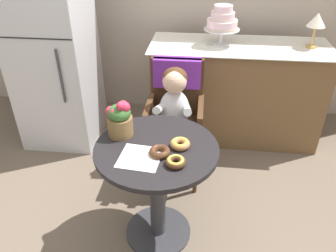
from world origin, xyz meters
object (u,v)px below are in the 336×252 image
(tiered_cake_stand, at_px, (222,21))
(refrigerator, at_px, (53,52))
(seated_child, at_px, (174,108))
(donut_mid, at_px, (180,143))
(wicker_chair, at_px, (176,102))
(cafe_table, at_px, (157,175))
(flower_vase, at_px, (120,118))
(donut_side, at_px, (160,151))
(table_lamp, at_px, (317,21))
(donut_front, at_px, (176,161))

(tiered_cake_stand, relative_size, refrigerator, 0.19)
(seated_child, height_order, donut_mid, seated_child)
(donut_mid, bearing_deg, wicker_chair, 97.09)
(cafe_table, xyz_separation_m, flower_vase, (-0.23, 0.11, 0.33))
(refrigerator, bearing_deg, donut_side, -47.34)
(table_lamp, bearing_deg, cafe_table, -130.82)
(cafe_table, xyz_separation_m, donut_front, (0.12, -0.15, 0.23))
(wicker_chair, xyz_separation_m, table_lamp, (1.08, 0.61, 0.48))
(wicker_chair, distance_m, refrigerator, 1.19)
(donut_front, xyz_separation_m, tiered_cake_stand, (0.25, 1.45, 0.36))
(seated_child, distance_m, refrigerator, 1.24)
(cafe_table, height_order, wicker_chair, wicker_chair)
(cafe_table, height_order, donut_mid, donut_mid)
(donut_mid, height_order, donut_side, donut_mid)
(seated_child, relative_size, donut_side, 6.17)
(flower_vase, bearing_deg, donut_side, -34.23)
(flower_vase, distance_m, table_lamp, 1.84)
(donut_mid, height_order, refrigerator, refrigerator)
(refrigerator, bearing_deg, donut_mid, -42.49)
(seated_child, distance_m, tiered_cake_stand, 0.92)
(donut_front, relative_size, table_lamp, 0.38)
(tiered_cake_stand, bearing_deg, flower_vase, -116.95)
(refrigerator, bearing_deg, tiered_cake_stand, 7.99)
(seated_child, xyz_separation_m, flower_vase, (-0.28, -0.44, 0.16))
(donut_front, bearing_deg, seated_child, 96.13)
(donut_front, distance_m, donut_mid, 0.17)
(table_lamp, bearing_deg, donut_side, -128.66)
(donut_front, bearing_deg, donut_mid, 86.31)
(donut_mid, bearing_deg, flower_vase, 165.93)
(cafe_table, bearing_deg, seated_child, 84.82)
(seated_child, xyz_separation_m, donut_front, (0.07, -0.69, 0.06))
(table_lamp, bearing_deg, flower_vase, -138.55)
(cafe_table, bearing_deg, flower_vase, 155.25)
(donut_side, relative_size, table_lamp, 0.41)
(cafe_table, height_order, tiered_cake_stand, tiered_cake_stand)
(tiered_cake_stand, relative_size, table_lamp, 1.15)
(seated_child, xyz_separation_m, refrigerator, (-1.10, 0.56, 0.17))
(wicker_chair, bearing_deg, donut_mid, -82.43)
(flower_vase, xyz_separation_m, table_lamp, (1.36, 1.20, 0.28))
(cafe_table, xyz_separation_m, donut_side, (0.03, -0.07, 0.23))
(table_lamp, bearing_deg, wicker_chair, -150.55)
(tiered_cake_stand, height_order, table_lamp, tiered_cake_stand)
(donut_side, relative_size, flower_vase, 0.51)
(seated_child, bearing_deg, donut_side, -92.00)
(donut_side, distance_m, refrigerator, 1.59)
(donut_mid, relative_size, tiered_cake_stand, 0.35)
(seated_child, xyz_separation_m, donut_side, (-0.02, -0.61, 0.06))
(cafe_table, bearing_deg, table_lamp, 49.18)
(cafe_table, distance_m, donut_front, 0.30)
(tiered_cake_stand, bearing_deg, seated_child, -113.35)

